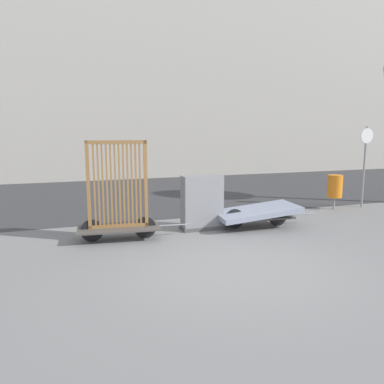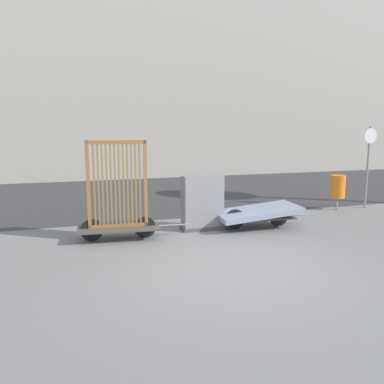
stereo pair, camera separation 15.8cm
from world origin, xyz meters
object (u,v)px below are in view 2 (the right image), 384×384
utility_cabinet (202,204)px  bike_cart_with_bedframe (118,206)px  bike_cart_with_mattress (257,213)px  trash_bin (338,187)px  sign_post (368,158)px

utility_cabinet → bike_cart_with_bedframe: bearing=-172.2°
utility_cabinet → bike_cart_with_mattress: bearing=-11.8°
bike_cart_with_mattress → trash_bin: bearing=24.8°
bike_cart_with_mattress → utility_cabinet: (-1.29, 0.27, 0.23)m
bike_cart_with_bedframe → sign_post: size_ratio=1.00×
bike_cart_with_bedframe → utility_cabinet: 1.99m
sign_post → bike_cart_with_bedframe: bearing=-171.5°
bike_cart_with_bedframe → utility_cabinet: (1.97, 0.27, -0.14)m
bike_cart_with_bedframe → bike_cart_with_mattress: size_ratio=0.95×
bike_cart_with_bedframe → sign_post: (7.46, 1.11, 0.77)m
utility_cabinet → trash_bin: (4.47, 0.85, 0.09)m
utility_cabinet → sign_post: 5.63m
trash_bin → bike_cart_with_mattress: bearing=-160.7°
bike_cart_with_bedframe → trash_bin: (6.44, 1.12, -0.04)m
bike_cart_with_mattress → utility_cabinet: utility_cabinet is taller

